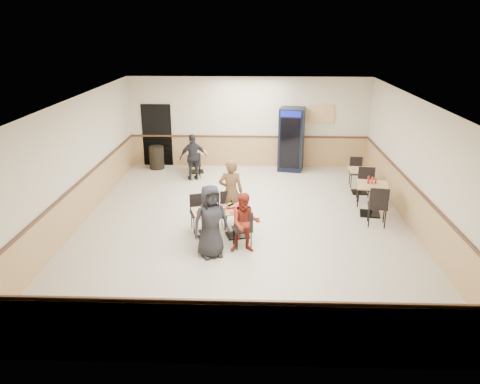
{
  "coord_description": "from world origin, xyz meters",
  "views": [
    {
      "loc": [
        0.26,
        -10.45,
        4.61
      ],
      "look_at": [
        -0.09,
        -0.5,
        1.02
      ],
      "focal_mm": 35.0,
      "sensor_mm": 36.0,
      "label": 1
    }
  ],
  "objects_px": {
    "side_table_near": "(372,195)",
    "trash_bin": "(157,158)",
    "diner_woman_left": "(211,221)",
    "diner_woman_right": "(245,223)",
    "pepsi_cooler": "(291,139)",
    "diner_man_opposite": "(231,192)",
    "back_table": "(197,159)",
    "main_table": "(222,219)",
    "lone_diner": "(193,157)",
    "side_table_far": "(360,177)"
  },
  "relations": [
    {
      "from": "diner_woman_left",
      "to": "trash_bin",
      "type": "distance_m",
      "value": 6.67
    },
    {
      "from": "lone_diner",
      "to": "back_table",
      "type": "xyz_separation_m",
      "value": [
        -0.0,
        0.78,
        -0.27
      ]
    },
    {
      "from": "lone_diner",
      "to": "side_table_near",
      "type": "xyz_separation_m",
      "value": [
        4.87,
        -2.69,
        -0.18
      ]
    },
    {
      "from": "lone_diner",
      "to": "trash_bin",
      "type": "distance_m",
      "value": 1.82
    },
    {
      "from": "diner_woman_left",
      "to": "back_table",
      "type": "height_order",
      "value": "diner_woman_left"
    },
    {
      "from": "diner_woman_left",
      "to": "diner_woman_right",
      "type": "bearing_deg",
      "value": -6.68
    },
    {
      "from": "diner_woman_left",
      "to": "side_table_far",
      "type": "distance_m",
      "value": 5.62
    },
    {
      "from": "diner_woman_left",
      "to": "side_table_far",
      "type": "xyz_separation_m",
      "value": [
        3.91,
        4.03,
        -0.32
      ]
    },
    {
      "from": "main_table",
      "to": "diner_woman_left",
      "type": "bearing_deg",
      "value": -117.9
    },
    {
      "from": "diner_woman_left",
      "to": "diner_woman_right",
      "type": "height_order",
      "value": "diner_woman_left"
    },
    {
      "from": "side_table_near",
      "to": "trash_bin",
      "type": "relative_size",
      "value": 1.15
    },
    {
      "from": "diner_woman_left",
      "to": "back_table",
      "type": "relative_size",
      "value": 2.05
    },
    {
      "from": "main_table",
      "to": "diner_man_opposite",
      "type": "relative_size",
      "value": 0.89
    },
    {
      "from": "side_table_near",
      "to": "side_table_far",
      "type": "xyz_separation_m",
      "value": [
        0.06,
        1.64,
        -0.08
      ]
    },
    {
      "from": "lone_diner",
      "to": "side_table_far",
      "type": "bearing_deg",
      "value": 147.65
    },
    {
      "from": "diner_woman_right",
      "to": "pepsi_cooler",
      "type": "relative_size",
      "value": 0.64
    },
    {
      "from": "diner_woman_right",
      "to": "pepsi_cooler",
      "type": "bearing_deg",
      "value": 73.12
    },
    {
      "from": "side_table_near",
      "to": "trash_bin",
      "type": "height_order",
      "value": "side_table_near"
    },
    {
      "from": "main_table",
      "to": "side_table_far",
      "type": "distance_m",
      "value": 4.9
    },
    {
      "from": "back_table",
      "to": "diner_man_opposite",
      "type": "bearing_deg",
      "value": -71.89
    },
    {
      "from": "pepsi_cooler",
      "to": "diner_woman_left",
      "type": "bearing_deg",
      "value": -97.49
    },
    {
      "from": "main_table",
      "to": "lone_diner",
      "type": "height_order",
      "value": "lone_diner"
    },
    {
      "from": "trash_bin",
      "to": "back_table",
      "type": "bearing_deg",
      "value": -14.12
    },
    {
      "from": "side_table_far",
      "to": "pepsi_cooler",
      "type": "xyz_separation_m",
      "value": [
        -1.84,
        2.22,
        0.57
      ]
    },
    {
      "from": "side_table_near",
      "to": "side_table_far",
      "type": "distance_m",
      "value": 1.64
    },
    {
      "from": "diner_woman_left",
      "to": "diner_woman_right",
      "type": "relative_size",
      "value": 1.19
    },
    {
      "from": "main_table",
      "to": "back_table",
      "type": "height_order",
      "value": "main_table"
    },
    {
      "from": "diner_woman_right",
      "to": "side_table_far",
      "type": "xyz_separation_m",
      "value": [
        3.2,
        3.8,
        -0.19
      ]
    },
    {
      "from": "diner_man_opposite",
      "to": "pepsi_cooler",
      "type": "xyz_separation_m",
      "value": [
        1.75,
        4.5,
        0.23
      ]
    },
    {
      "from": "diner_man_opposite",
      "to": "side_table_near",
      "type": "bearing_deg",
      "value": -172.65
    },
    {
      "from": "main_table",
      "to": "side_table_near",
      "type": "distance_m",
      "value": 3.99
    },
    {
      "from": "main_table",
      "to": "side_table_far",
      "type": "relative_size",
      "value": 2.03
    },
    {
      "from": "diner_woman_right",
      "to": "pepsi_cooler",
      "type": "xyz_separation_m",
      "value": [
        1.36,
        6.02,
        0.38
      ]
    },
    {
      "from": "diner_woman_left",
      "to": "diner_man_opposite",
      "type": "height_order",
      "value": "diner_man_opposite"
    },
    {
      "from": "diner_man_opposite",
      "to": "lone_diner",
      "type": "xyz_separation_m",
      "value": [
        -1.34,
        3.33,
        -0.08
      ]
    },
    {
      "from": "back_table",
      "to": "trash_bin",
      "type": "relative_size",
      "value": 1.0
    },
    {
      "from": "main_table",
      "to": "diner_woman_right",
      "type": "relative_size",
      "value": 1.08
    },
    {
      "from": "lone_diner",
      "to": "pepsi_cooler",
      "type": "relative_size",
      "value": 0.7
    },
    {
      "from": "lone_diner",
      "to": "pepsi_cooler",
      "type": "xyz_separation_m",
      "value": [
        3.09,
        1.17,
        0.31
      ]
    },
    {
      "from": "pepsi_cooler",
      "to": "trash_bin",
      "type": "distance_m",
      "value": 4.53
    },
    {
      "from": "side_table_far",
      "to": "side_table_near",
      "type": "bearing_deg",
      "value": -92.14
    },
    {
      "from": "diner_woman_left",
      "to": "back_table",
      "type": "bearing_deg",
      "value": 75.75
    },
    {
      "from": "diner_man_opposite",
      "to": "side_table_far",
      "type": "distance_m",
      "value": 4.26
    },
    {
      "from": "diner_woman_left",
      "to": "trash_bin",
      "type": "bearing_deg",
      "value": 87.11
    },
    {
      "from": "side_table_near",
      "to": "diner_woman_left",
      "type": "bearing_deg",
      "value": -148.16
    },
    {
      "from": "diner_woman_left",
      "to": "diner_man_opposite",
      "type": "distance_m",
      "value": 1.77
    },
    {
      "from": "side_table_far",
      "to": "trash_bin",
      "type": "relative_size",
      "value": 0.92
    },
    {
      "from": "trash_bin",
      "to": "diner_woman_left",
      "type": "bearing_deg",
      "value": -68.73
    },
    {
      "from": "lone_diner",
      "to": "back_table",
      "type": "distance_m",
      "value": 0.82
    },
    {
      "from": "trash_bin",
      "to": "main_table",
      "type": "bearing_deg",
      "value": -64.22
    }
  ]
}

